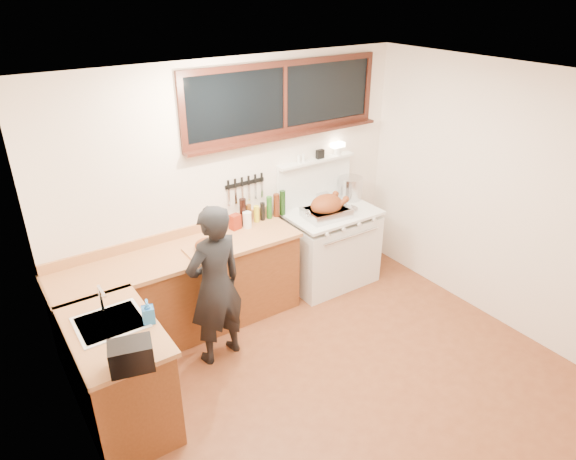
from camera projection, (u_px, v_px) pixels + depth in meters
ground_plane at (336, 381)px, 4.62m from camera, size 4.00×3.50×0.02m
room_shell at (345, 214)px, 3.88m from camera, size 4.10×3.60×2.65m
counter_back at (183, 292)px, 5.09m from camera, size 2.44×0.64×1.00m
counter_left at (119, 375)px, 4.03m from camera, size 0.64×1.09×0.90m
sink_unit at (111, 328)px, 3.92m from camera, size 0.50×0.45×0.37m
vintage_stove at (329, 245)px, 5.96m from camera, size 1.02×0.74×1.57m
back_window at (285, 106)px, 5.28m from camera, size 2.32×0.13×0.77m
left_doorway at (117, 432)px, 2.72m from camera, size 0.02×1.04×2.17m
knife_strip at (245, 184)px, 5.37m from camera, size 0.46×0.03×0.28m
man at (215, 286)px, 4.59m from camera, size 0.62×0.46×1.56m
soap_bottle at (148, 311)px, 3.86m from camera, size 0.11×0.11×0.20m
toaster at (131, 356)px, 3.41m from camera, size 0.33×0.26×0.20m
cutting_board at (206, 246)px, 4.89m from camera, size 0.38×0.29×0.14m
roast_turkey at (327, 208)px, 5.58m from camera, size 0.52×0.39×0.26m
stockpot at (350, 188)px, 6.03m from camera, size 0.35×0.35×0.26m
saucepan at (322, 197)px, 5.98m from camera, size 0.18×0.28×0.11m
pot_lid at (348, 209)px, 5.78m from camera, size 0.26×0.26×0.04m
coffee_tin at (235, 222)px, 5.32m from camera, size 0.12×0.11×0.16m
pitcher at (247, 220)px, 5.35m from camera, size 0.12×0.12×0.17m
bottle_cluster at (263, 209)px, 5.50m from camera, size 0.56×0.07×0.30m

